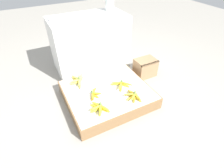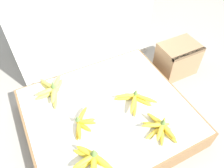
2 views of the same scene
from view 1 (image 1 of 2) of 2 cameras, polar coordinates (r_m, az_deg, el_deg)
ground_plane at (r=2.27m, az=-1.51°, el=-4.84°), size 10.00×10.00×0.00m
display_platform at (r=2.22m, az=-1.54°, el=-3.34°), size 1.02×0.90×0.16m
back_vendor_table at (r=2.72m, az=-7.17°, el=13.03°), size 1.09×0.56×0.80m
wooden_crate at (r=2.65m, az=10.79°, el=5.28°), size 0.30×0.23×0.26m
banana_bunch_front_left at (r=1.89m, az=-4.09°, el=-7.76°), size 0.20×0.22×0.11m
banana_bunch_front_midleft at (r=2.05m, az=7.03°, el=-3.73°), size 0.18×0.25×0.10m
banana_bunch_middle_left at (r=2.07m, az=-5.85°, el=-3.26°), size 0.16×0.21×0.09m
banana_bunch_middle_midleft at (r=2.20m, az=2.99°, el=-0.15°), size 0.24×0.20×0.09m
banana_bunch_back_left at (r=2.29m, az=-10.99°, el=1.15°), size 0.23×0.28×0.11m
glass_jar at (r=2.79m, az=-0.78°, el=24.55°), size 0.13×0.13×0.17m
foam_tray_white at (r=2.49m, az=-8.09°, el=20.60°), size 0.21×0.19×0.02m
foam_tray_dark at (r=2.58m, az=-16.90°, el=20.08°), size 0.29×0.17×0.02m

